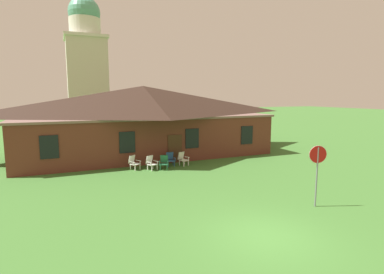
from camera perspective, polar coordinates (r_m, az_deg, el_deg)
ground_plane at (r=11.53m, az=13.97°, el=-17.94°), size 200.00×200.00×0.00m
brick_building at (r=26.55m, az=-9.18°, el=3.43°), size 20.42×10.40×5.81m
dome_tower at (r=41.55m, az=-19.36°, el=11.94°), size 5.18×5.18×18.09m
stop_sign at (r=14.47m, az=22.78°, el=-4.64°), size 0.76×0.31×2.80m
lawn_chair_by_porch at (r=20.75m, az=-11.03°, el=-4.73°), size 0.84×0.87×0.96m
lawn_chair_near_door at (r=20.46m, az=-7.79°, el=-4.83°), size 0.80×0.84×0.96m
lawn_chair_left_end at (r=20.48m, az=-5.36°, el=-4.78°), size 0.79×0.83×0.96m
lawn_chair_middle at (r=21.52m, az=-4.17°, el=-4.15°), size 0.69×0.72×0.96m
lawn_chair_right_end at (r=21.59m, az=-1.77°, el=-4.09°), size 0.78×0.82×0.96m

